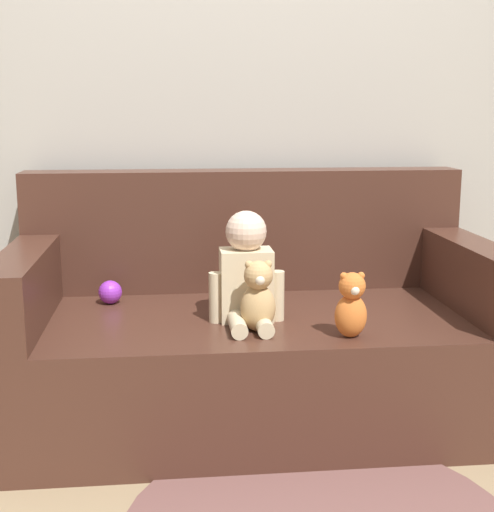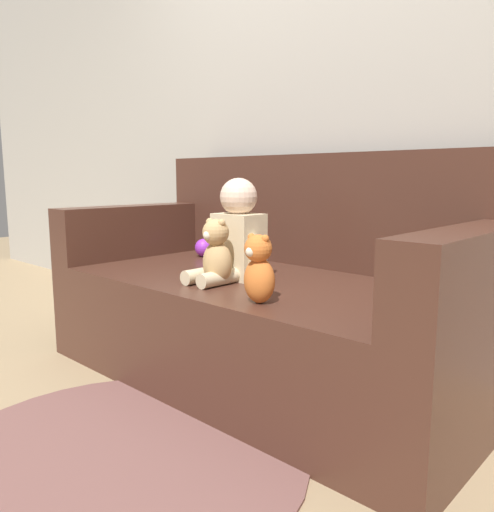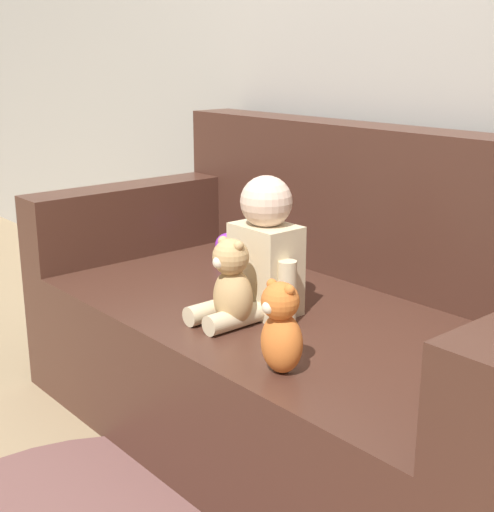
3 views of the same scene
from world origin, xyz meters
The scene contains 8 objects.
ground_plane centered at (0.00, 0.00, 0.00)m, with size 12.00×12.00×0.00m, color #9E8460.
wall_back centered at (0.00, 0.56, 1.30)m, with size 8.00×0.05×2.60m.
couch centered at (0.00, 0.06, 0.33)m, with size 1.86×0.95×0.95m.
person_baby centered at (-0.04, -0.12, 0.61)m, with size 0.28×0.32×0.41m.
teddy_bear_brown centered at (-0.02, -0.25, 0.57)m, with size 0.12×0.12×0.26m.
plush_toy_side centered at (0.29, -0.36, 0.55)m, with size 0.11×0.11×0.23m.
toy_ball centered at (-0.56, 0.17, 0.49)m, with size 0.09×0.09×0.09m.
floor_rug centered at (0.10, -0.79, 0.01)m, with size 1.17×1.17×0.01m.
Camera 2 is at (1.35, -1.55, 0.85)m, focal length 35.00 mm.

